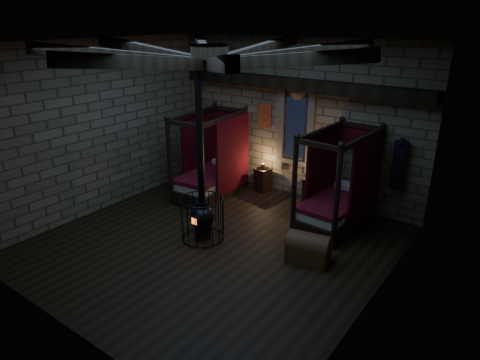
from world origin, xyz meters
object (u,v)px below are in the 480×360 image
Objects in this scene: bed_right at (337,202)px; trunk_right at (308,248)px; trunk_left at (198,191)px; bed_left at (212,175)px; stove at (202,214)px.

trunk_right is at bearing -79.37° from bed_right.
bed_right is 2.43× the size of trunk_left.
bed_left is 3.58m from bed_right.
bed_left is 4.12m from trunk_right.
stove is at bearing -59.63° from bed_left.
trunk_left reaches higher than trunk_right.
bed_right is at bearing 86.47° from trunk_right.
bed_left reaches higher than bed_right.
bed_right is at bearing 0.74° from bed_left.
trunk_left is 1.00× the size of trunk_right.
trunk_left is 3.90m from trunk_right.
bed_left is at bearing 93.15° from trunk_left.
stove is (1.49, -2.11, 0.04)m from bed_left.
stove is (-2.07, -2.46, 0.04)m from bed_right.
bed_left is 0.69m from trunk_left.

